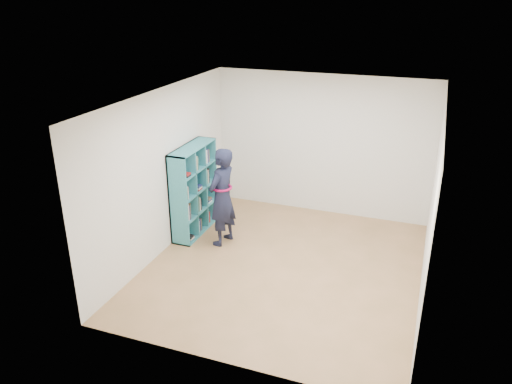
% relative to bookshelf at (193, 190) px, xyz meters
% --- Properties ---
extents(floor, '(4.50, 4.50, 0.00)m').
position_rel_bookshelf_xyz_m(floor, '(1.85, -0.65, -0.77)').
color(floor, olive).
rests_on(floor, ground).
extents(ceiling, '(4.50, 4.50, 0.00)m').
position_rel_bookshelf_xyz_m(ceiling, '(1.85, -0.65, 1.83)').
color(ceiling, white).
rests_on(ceiling, wall_back).
extents(wall_left, '(0.02, 4.50, 2.60)m').
position_rel_bookshelf_xyz_m(wall_left, '(-0.15, -0.65, 0.53)').
color(wall_left, silver).
rests_on(wall_left, floor).
extents(wall_right, '(0.02, 4.50, 2.60)m').
position_rel_bookshelf_xyz_m(wall_right, '(3.85, -0.65, 0.53)').
color(wall_right, silver).
rests_on(wall_right, floor).
extents(wall_back, '(4.00, 0.02, 2.60)m').
position_rel_bookshelf_xyz_m(wall_back, '(1.85, 1.60, 0.53)').
color(wall_back, silver).
rests_on(wall_back, floor).
extents(wall_front, '(4.00, 0.02, 2.60)m').
position_rel_bookshelf_xyz_m(wall_front, '(1.85, -2.90, 0.53)').
color(wall_front, silver).
rests_on(wall_front, floor).
extents(bookshelf, '(0.34, 1.16, 1.55)m').
position_rel_bookshelf_xyz_m(bookshelf, '(0.00, 0.00, 0.00)').
color(bookshelf, teal).
rests_on(bookshelf, floor).
extents(person, '(0.50, 0.67, 1.65)m').
position_rel_bookshelf_xyz_m(person, '(0.65, -0.23, 0.06)').
color(person, black).
rests_on(person, floor).
extents(smartphone, '(0.01, 0.10, 0.13)m').
position_rel_bookshelf_xyz_m(smartphone, '(0.53, -0.12, 0.17)').
color(smartphone, silver).
rests_on(smartphone, person).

